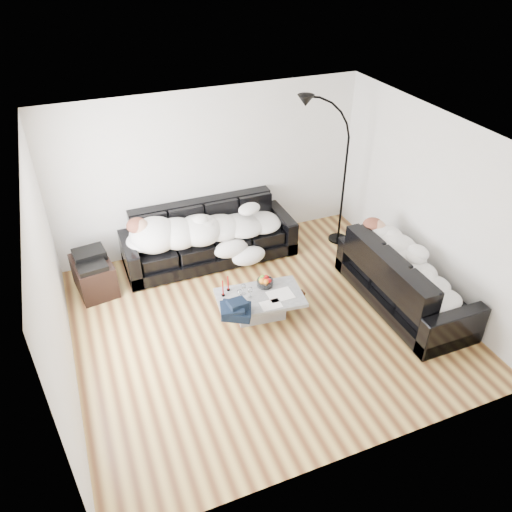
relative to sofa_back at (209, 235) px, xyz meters
name	(u,v)px	position (x,y,z in m)	size (l,w,h in m)	color
ground	(264,321)	(0.21, -1.76, -0.44)	(5.00, 5.00, 0.00)	brown
wall_back	(210,171)	(0.21, 0.49, 0.86)	(5.00, 0.02, 2.60)	silver
wall_left	(52,288)	(-2.29, -1.76, 0.86)	(0.02, 4.50, 2.60)	silver
wall_right	(431,206)	(2.71, -1.76, 0.86)	(0.02, 4.50, 2.60)	silver
ceiling	(266,141)	(0.21, -1.76, 2.16)	(5.00, 5.00, 0.00)	white
sofa_back	(209,235)	(0.00, 0.00, 0.00)	(2.71, 0.94, 0.89)	black
sofa_right	(406,278)	(2.21, -2.12, 0.00)	(2.19, 0.94, 0.89)	black
sleeper_back	(209,225)	(0.00, -0.05, 0.21)	(2.30, 0.79, 0.46)	white
sleeper_right	(408,266)	(2.21, -2.12, 0.21)	(1.88, 0.79, 0.46)	white
teal_cushion	(378,238)	(2.15, -1.45, 0.28)	(0.36, 0.30, 0.20)	#0F6B5B
coffee_table	(260,306)	(0.21, -1.62, -0.27)	(1.17, 0.68, 0.34)	#939699
fruit_bowl	(265,281)	(0.37, -1.42, -0.03)	(0.23, 0.23, 0.14)	white
wine_glass_a	(244,289)	(0.02, -1.49, -0.02)	(0.07, 0.07, 0.16)	white
wine_glass_b	(240,295)	(-0.08, -1.62, -0.01)	(0.08, 0.08, 0.19)	white
wine_glass_c	(250,293)	(0.07, -1.61, -0.01)	(0.08, 0.08, 0.18)	white
candle_left	(223,288)	(-0.25, -1.43, 0.02)	(0.05, 0.05, 0.25)	maroon
candle_right	(228,284)	(-0.15, -1.34, 0.02)	(0.04, 0.04, 0.24)	maroon
newspaper_a	(280,295)	(0.48, -1.71, -0.10)	(0.34, 0.26, 0.01)	silver
newspaper_b	(271,304)	(0.27, -1.85, -0.10)	(0.28, 0.20, 0.01)	silver
navy_jacket	(234,303)	(-0.24, -1.84, 0.08)	(0.40, 0.33, 0.20)	black
shoes	(291,296)	(0.77, -1.46, -0.40)	(0.41, 0.30, 0.09)	#472311
av_cabinet	(94,276)	(-1.83, -0.17, -0.19)	(0.51, 0.74, 0.51)	black
stereo	(90,258)	(-1.83, -0.17, 0.13)	(0.44, 0.34, 0.13)	black
floor_lamp	(344,180)	(2.22, -0.28, 0.69)	(0.82, 0.33, 2.26)	black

